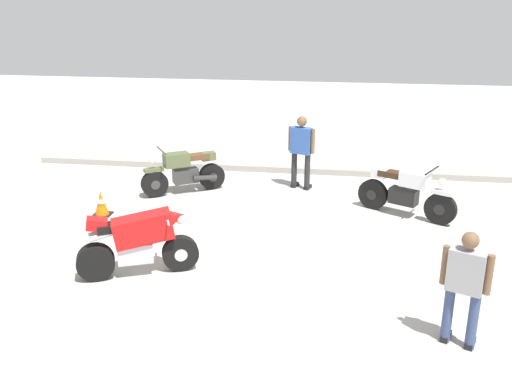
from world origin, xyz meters
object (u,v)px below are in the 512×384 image
at_px(motorcycle_red_sportbike, 138,241).
at_px(traffic_cone, 101,204).
at_px(person_in_blue_shirt, 301,148).
at_px(person_in_gray_shirt, 465,283).
at_px(motorcycle_olive_vintage, 184,172).
at_px(motorcycle_silver_cruiser, 406,192).

distance_m(motorcycle_red_sportbike, traffic_cone, 2.92).
distance_m(person_in_blue_shirt, traffic_cone, 4.60).
height_order(person_in_blue_shirt, person_in_gray_shirt, person_in_blue_shirt).
distance_m(motorcycle_olive_vintage, person_in_blue_shirt, 2.73).
distance_m(motorcycle_silver_cruiser, motorcycle_olive_vintage, 4.89).
bearing_deg(traffic_cone, motorcycle_red_sportbike, -55.41).
xyz_separation_m(motorcycle_red_sportbike, traffic_cone, (-1.64, 2.38, -0.33)).
bearing_deg(traffic_cone, person_in_blue_shirt, 30.46).
height_order(motorcycle_silver_cruiser, traffic_cone, motorcycle_silver_cruiser).
height_order(motorcycle_red_sportbike, person_in_gray_shirt, person_in_gray_shirt).
xyz_separation_m(motorcycle_silver_cruiser, person_in_blue_shirt, (-2.23, 1.43, 0.46)).
distance_m(motorcycle_red_sportbike, person_in_gray_shirt, 4.94).
height_order(motorcycle_silver_cruiser, motorcycle_olive_vintage, motorcycle_silver_cruiser).
relative_size(motorcycle_red_sportbike, person_in_blue_shirt, 1.10).
bearing_deg(person_in_gray_shirt, motorcycle_silver_cruiser, 26.04).
bearing_deg(motorcycle_olive_vintage, traffic_cone, 18.57).
height_order(motorcycle_olive_vintage, person_in_blue_shirt, person_in_blue_shirt).
bearing_deg(person_in_blue_shirt, traffic_cone, 142.05).
relative_size(motorcycle_silver_cruiser, motorcycle_olive_vintage, 1.09).
xyz_separation_m(motorcycle_red_sportbike, person_in_gray_shirt, (4.75, -1.30, 0.31)).
xyz_separation_m(motorcycle_olive_vintage, person_in_blue_shirt, (2.60, 0.68, 0.49)).
relative_size(motorcycle_olive_vintage, person_in_gray_shirt, 1.08).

